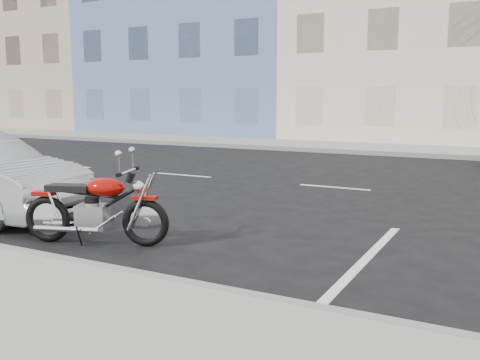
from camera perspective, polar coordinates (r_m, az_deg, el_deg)
The scene contains 7 objects.
ground at distance 11.58m, azimuth 19.49°, elevation -1.53°, with size 120.00×120.00×0.00m, color black.
sidewalk_far at distance 21.15m, azimuth 9.56°, elevation 3.55°, with size 80.00×3.40×0.15m, color gray.
curb_far at distance 19.54m, azimuth 7.98°, elevation 3.18°, with size 80.00×0.12×0.16m, color gray.
bldg_far_west at distance 39.24m, azimuth -17.64°, elevation 14.32°, with size 12.00×12.00×12.00m, color tan.
bldg_blue at distance 32.02m, azimuth -1.70°, elevation 16.96°, with size 12.00×12.00×13.00m, color #5B74A2.
bldg_cream at distance 28.09m, azimuth 21.07°, elevation 15.99°, with size 12.00×12.00×11.50m, color beige.
motorcycle at distance 7.22m, azimuth -9.87°, elevation -3.40°, with size 1.98×0.91×1.03m.
Camera 1 is at (1.60, -11.30, 1.98)m, focal length 40.00 mm.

